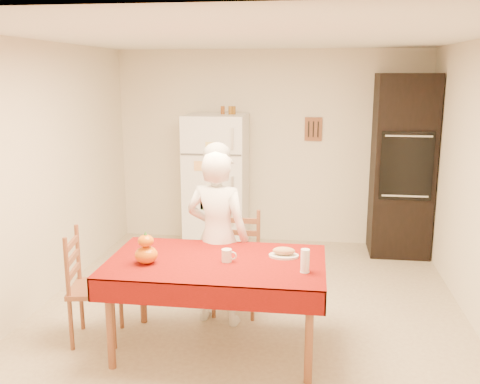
% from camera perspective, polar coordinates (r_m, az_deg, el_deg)
% --- Properties ---
extents(floor, '(4.50, 4.50, 0.00)m').
position_cam_1_polar(floor, '(5.18, 0.99, -12.52)').
color(floor, tan).
rests_on(floor, ground).
extents(room_shell, '(4.02, 4.52, 2.51)m').
position_cam_1_polar(room_shell, '(4.73, 1.08, 5.58)').
color(room_shell, beige).
rests_on(room_shell, ground).
extents(refrigerator, '(0.75, 0.74, 1.70)m').
position_cam_1_polar(refrigerator, '(6.79, -2.53, 1.09)').
color(refrigerator, white).
rests_on(refrigerator, floor).
extents(oven_cabinet, '(0.70, 0.62, 2.20)m').
position_cam_1_polar(oven_cabinet, '(6.77, 16.91, 2.68)').
color(oven_cabinet, black).
rests_on(oven_cabinet, floor).
extents(dining_table, '(1.70, 1.00, 0.76)m').
position_cam_1_polar(dining_table, '(4.25, -2.56, -8.17)').
color(dining_table, brown).
rests_on(dining_table, floor).
extents(chair_far, '(0.44, 0.42, 0.95)m').
position_cam_1_polar(chair_far, '(5.04, -0.26, -7.02)').
color(chair_far, brown).
rests_on(chair_far, floor).
extents(chair_left, '(0.47, 0.49, 0.95)m').
position_cam_1_polar(chair_left, '(4.66, -15.99, -9.23)').
color(chair_left, brown).
rests_on(chair_left, floor).
extents(seated_woman, '(0.64, 0.49, 1.57)m').
position_cam_1_polar(seated_woman, '(4.71, -2.41, -4.91)').
color(seated_woman, silver).
rests_on(seated_woman, floor).
extents(coffee_mug, '(0.08, 0.08, 0.10)m').
position_cam_1_polar(coffee_mug, '(4.18, -1.43, -6.79)').
color(coffee_mug, silver).
rests_on(coffee_mug, dining_table).
extents(pumpkin_lower, '(0.18, 0.18, 0.13)m').
position_cam_1_polar(pumpkin_lower, '(4.20, -9.96, -6.62)').
color(pumpkin_lower, red).
rests_on(pumpkin_lower, dining_table).
extents(pumpkin_upper, '(0.12, 0.12, 0.09)m').
position_cam_1_polar(pumpkin_upper, '(4.17, -10.02, -5.15)').
color(pumpkin_upper, '#CA3F04').
rests_on(pumpkin_upper, pumpkin_lower).
extents(wine_glass, '(0.07, 0.07, 0.18)m').
position_cam_1_polar(wine_glass, '(3.98, 6.96, -7.29)').
color(wine_glass, white).
rests_on(wine_glass, dining_table).
extents(bread_plate, '(0.24, 0.24, 0.02)m').
position_cam_1_polar(bread_plate, '(4.31, 4.69, -6.79)').
color(bread_plate, silver).
rests_on(bread_plate, dining_table).
extents(bread_loaf, '(0.18, 0.10, 0.06)m').
position_cam_1_polar(bread_loaf, '(4.30, 4.70, -6.28)').
color(bread_loaf, tan).
rests_on(bread_loaf, bread_plate).
extents(spice_jar_left, '(0.05, 0.05, 0.10)m').
position_cam_1_polar(spice_jar_left, '(6.70, -1.86, 8.72)').
color(spice_jar_left, brown).
rests_on(spice_jar_left, refrigerator).
extents(spice_jar_mid, '(0.05, 0.05, 0.10)m').
position_cam_1_polar(spice_jar_mid, '(6.69, -1.02, 8.71)').
color(spice_jar_mid, '#935F1A').
rests_on(spice_jar_mid, refrigerator).
extents(spice_jar_right, '(0.05, 0.05, 0.10)m').
position_cam_1_polar(spice_jar_right, '(6.68, -0.68, 8.71)').
color(spice_jar_right, brown).
rests_on(spice_jar_right, refrigerator).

